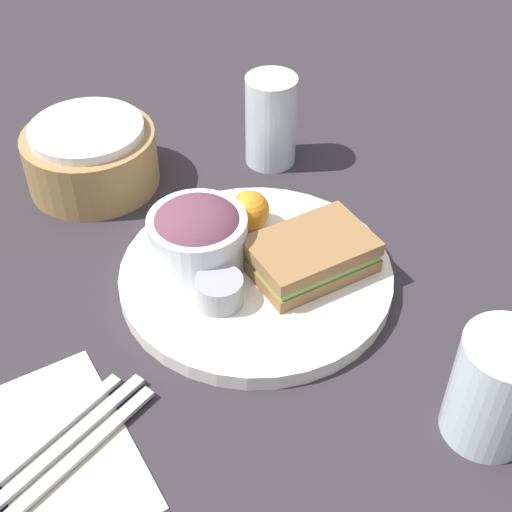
# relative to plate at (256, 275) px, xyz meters

# --- Properties ---
(ground_plane) EXTENTS (4.00, 4.00, 0.00)m
(ground_plane) POSITION_rel_plate_xyz_m (0.00, 0.00, -0.01)
(ground_plane) COLOR #2D282D
(plate) EXTENTS (0.30, 0.30, 0.02)m
(plate) POSITION_rel_plate_xyz_m (0.00, 0.00, 0.00)
(plate) COLOR white
(plate) RESTS_ON ground_plane
(sandwich) EXTENTS (0.13, 0.09, 0.04)m
(sandwich) POSITION_rel_plate_xyz_m (0.05, -0.03, 0.03)
(sandwich) COLOR olive
(sandwich) RESTS_ON plate
(salad_bowl) EXTENTS (0.11, 0.11, 0.07)m
(salad_bowl) POSITION_rel_plate_xyz_m (-0.05, 0.05, 0.05)
(salad_bowl) COLOR white
(salad_bowl) RESTS_ON plate
(dressing_cup) EXTENTS (0.05, 0.05, 0.03)m
(dressing_cup) POSITION_rel_plate_xyz_m (-0.06, -0.02, 0.03)
(dressing_cup) COLOR #99999E
(dressing_cup) RESTS_ON plate
(orange_wedge) EXTENTS (0.05, 0.05, 0.05)m
(orange_wedge) POSITION_rel_plate_xyz_m (0.03, 0.07, 0.03)
(orange_wedge) COLOR orange
(orange_wedge) RESTS_ON plate
(drink_glass) EXTENTS (0.07, 0.07, 0.12)m
(drink_glass) POSITION_rel_plate_xyz_m (0.14, 0.20, 0.05)
(drink_glass) COLOR silver
(drink_glass) RESTS_ON ground_plane
(bread_basket) EXTENTS (0.17, 0.17, 0.09)m
(bread_basket) POSITION_rel_plate_xyz_m (-0.09, 0.27, 0.03)
(bread_basket) COLOR #997547
(bread_basket) RESTS_ON ground_plane
(napkin) EXTENTS (0.12, 0.20, 0.00)m
(napkin) POSITION_rel_plate_xyz_m (-0.26, -0.10, -0.01)
(napkin) COLOR beige
(napkin) RESTS_ON ground_plane
(fork) EXTENTS (0.18, 0.08, 0.01)m
(fork) POSITION_rel_plate_xyz_m (-0.25, -0.12, -0.00)
(fork) COLOR #B2B2B7
(fork) RESTS_ON napkin
(knife) EXTENTS (0.19, 0.08, 0.01)m
(knife) POSITION_rel_plate_xyz_m (-0.26, -0.10, -0.00)
(knife) COLOR #B2B2B7
(knife) RESTS_ON napkin
(spoon) EXTENTS (0.16, 0.07, 0.01)m
(spoon) POSITION_rel_plate_xyz_m (-0.27, -0.08, -0.00)
(spoon) COLOR #B2B2B7
(spoon) RESTS_ON napkin
(water_glass) EXTENTS (0.08, 0.08, 0.11)m
(water_glass) POSITION_rel_plate_xyz_m (0.08, -0.27, 0.05)
(water_glass) COLOR silver
(water_glass) RESTS_ON ground_plane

